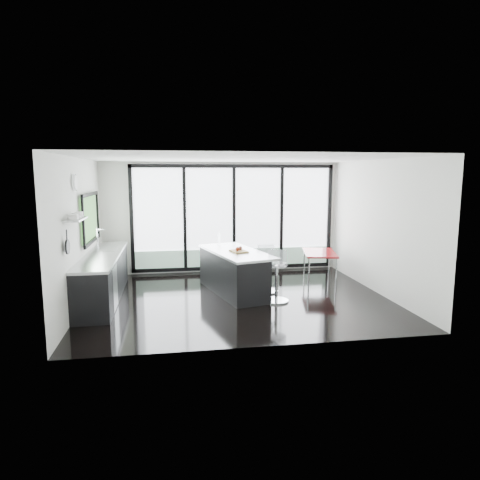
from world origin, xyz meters
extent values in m
cube|color=black|center=(0.00, 0.00, 0.00)|extent=(6.00, 5.00, 0.00)
cube|color=white|center=(0.00, 0.00, 2.80)|extent=(6.00, 5.00, 0.00)
cube|color=silver|center=(0.00, 2.50, 1.40)|extent=(6.00, 0.00, 2.80)
cube|color=white|center=(0.30, 2.47, 1.40)|extent=(5.00, 0.02, 2.50)
cube|color=gray|center=(0.30, 2.43, 0.37)|extent=(5.00, 0.02, 0.44)
cube|color=black|center=(-0.95, 2.43, 1.40)|extent=(0.08, 0.04, 2.50)
cube|color=black|center=(0.30, 2.43, 1.40)|extent=(0.08, 0.04, 2.50)
cube|color=black|center=(1.55, 2.43, 1.40)|extent=(0.08, 0.04, 2.50)
cube|color=silver|center=(0.00, -2.50, 1.40)|extent=(6.00, 0.00, 2.80)
cube|color=silver|center=(-3.00, 0.00, 1.40)|extent=(0.00, 5.00, 2.80)
cube|color=#49813F|center=(-2.97, 0.90, 1.60)|extent=(0.02, 1.60, 0.90)
cube|color=#AAADAF|center=(-2.87, -0.85, 1.75)|extent=(0.25, 0.80, 0.03)
cylinder|color=white|center=(-2.97, -0.30, 2.35)|extent=(0.04, 0.30, 0.30)
cylinder|color=black|center=(-2.94, -1.25, 1.35)|extent=(0.03, 0.24, 0.24)
cube|color=silver|center=(3.00, 0.00, 1.40)|extent=(0.00, 5.00, 2.80)
cube|color=black|center=(-2.67, 0.40, 0.43)|extent=(0.65, 3.20, 0.87)
cube|color=#AAADAF|center=(-2.67, 0.40, 0.90)|extent=(0.69, 3.24, 0.05)
cube|color=#AAADAF|center=(-2.67, 0.90, 0.90)|extent=(0.45, 0.48, 0.06)
cylinder|color=silver|center=(-2.82, 0.90, 1.14)|extent=(0.02, 0.02, 0.44)
cube|color=#AAADAF|center=(-2.36, -0.35, 0.42)|extent=(0.03, 0.60, 0.80)
cube|color=black|center=(-0.04, 0.43, 0.42)|extent=(1.24, 2.26, 0.85)
cube|color=#AAADAF|center=(0.04, 0.45, 0.87)|extent=(1.45, 2.37, 0.05)
cube|color=olive|center=(0.07, 0.31, 0.91)|extent=(0.38, 0.45, 0.03)
sphere|color=maroon|center=(0.04, 0.25, 0.97)|extent=(0.11, 0.11, 0.09)
sphere|color=brown|center=(0.12, 0.37, 0.97)|extent=(0.10, 0.10, 0.08)
cylinder|color=silver|center=(-0.24, 1.13, 1.03)|extent=(0.08, 0.08, 0.27)
cylinder|color=silver|center=(0.72, -0.35, 0.39)|extent=(0.63, 0.63, 0.78)
cylinder|color=silver|center=(0.69, 0.37, 0.39)|extent=(0.51, 0.51, 0.77)
cube|color=maroon|center=(2.18, 1.23, 0.33)|extent=(0.97, 1.38, 0.67)
camera|label=1|loc=(-1.33, -8.30, 2.49)|focal=32.00mm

